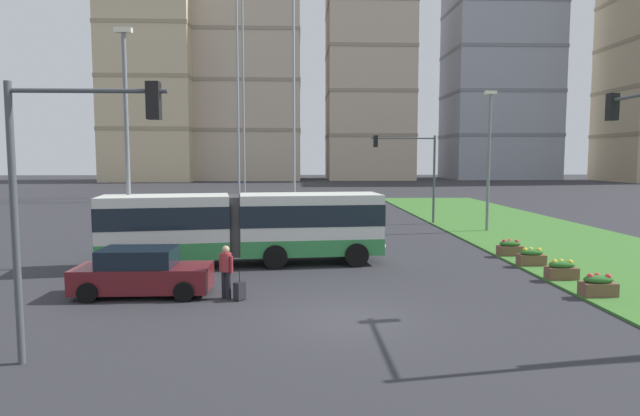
{
  "coord_description": "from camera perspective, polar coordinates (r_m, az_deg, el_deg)",
  "views": [
    {
      "loc": [
        -1.35,
        -14.91,
        4.56
      ],
      "look_at": [
        -0.33,
        10.43,
        2.2
      ],
      "focal_mm": 30.42,
      "sensor_mm": 36.0,
      "label": 1
    }
  ],
  "objects": [
    {
      "name": "ground_plane",
      "position": [
        15.65,
        2.8,
        -11.62
      ],
      "size": [
        260.0,
        260.0,
        0.0
      ],
      "primitive_type": "plane",
      "color": "#2D2D33"
    },
    {
      "name": "grass_median",
      "position": [
        28.99,
        27.0,
        -4.24
      ],
      "size": [
        10.0,
        70.0,
        0.08
      ],
      "primitive_type": "cube",
      "color": "#3D752D",
      "rests_on": "ground_plane"
    },
    {
      "name": "articulated_bus",
      "position": [
        23.29,
        -7.96,
        -1.9
      ],
      "size": [
        12.05,
        4.03,
        3.0
      ],
      "color": "silver",
      "rests_on": "ground"
    },
    {
      "name": "car_maroon_sedan",
      "position": [
        19.03,
        -18.2,
        -6.49
      ],
      "size": [
        4.41,
        2.04,
        1.58
      ],
      "color": "maroon",
      "rests_on": "ground"
    },
    {
      "name": "car_white_van",
      "position": [
        33.73,
        -10.27,
        -1.25
      ],
      "size": [
        4.48,
        2.2,
        1.58
      ],
      "color": "silver",
      "rests_on": "ground"
    },
    {
      "name": "pedestrian_crossing",
      "position": [
        17.84,
        -9.86,
        -6.26
      ],
      "size": [
        0.49,
        0.39,
        1.74
      ],
      "color": "black",
      "rests_on": "ground"
    },
    {
      "name": "rolling_suitcase",
      "position": [
        17.74,
        -8.45,
        -8.58
      ],
      "size": [
        0.41,
        0.43,
        0.97
      ],
      "color": "#232328",
      "rests_on": "ground"
    },
    {
      "name": "flower_planter_0",
      "position": [
        19.94,
        27.22,
        -7.24
      ],
      "size": [
        1.1,
        0.56,
        0.74
      ],
      "color": "brown",
      "rests_on": "grass_median"
    },
    {
      "name": "flower_planter_1",
      "position": [
        22.06,
        24.07,
        -5.95
      ],
      "size": [
        1.1,
        0.56,
        0.74
      ],
      "color": "brown",
      "rests_on": "grass_median"
    },
    {
      "name": "flower_planter_2",
      "position": [
        24.39,
        21.35,
        -4.81
      ],
      "size": [
        1.1,
        0.56,
        0.74
      ],
      "color": "brown",
      "rests_on": "grass_median"
    },
    {
      "name": "flower_planter_3",
      "position": [
        26.48,
        19.36,
        -3.97
      ],
      "size": [
        1.1,
        0.56,
        0.74
      ],
      "color": "brown",
      "rests_on": "grass_median"
    },
    {
      "name": "traffic_light_near_left",
      "position": [
        12.95,
        -25.44,
        3.26
      ],
      "size": [
        3.43,
        0.28,
        6.18
      ],
      "color": "#474C51",
      "rests_on": "ground"
    },
    {
      "name": "traffic_light_far_right",
      "position": [
        37.74,
        9.79,
        4.71
      ],
      "size": [
        4.44,
        0.28,
        6.08
      ],
      "color": "#474C51",
      "rests_on": "ground"
    },
    {
      "name": "streetlight_left",
      "position": [
        24.16,
        -19.66,
        6.96
      ],
      "size": [
        0.7,
        0.28,
        9.87
      ],
      "color": "slate",
      "rests_on": "ground"
    },
    {
      "name": "streetlight_median",
      "position": [
        34.77,
        17.34,
        5.36
      ],
      "size": [
        0.7,
        0.28,
        8.59
      ],
      "color": "slate",
      "rests_on": "ground"
    },
    {
      "name": "apartment_tower_west",
      "position": [
        114.98,
        -17.28,
        14.83
      ],
      "size": [
        17.25,
        16.67,
        48.04
      ],
      "color": "beige",
      "rests_on": "ground"
    },
    {
      "name": "apartment_tower_westcentre",
      "position": [
        115.64,
        -7.57,
        14.99
      ],
      "size": [
        21.36,
        14.96,
        48.14
      ],
      "color": "#C6B299",
      "rests_on": "ground"
    },
    {
      "name": "apartment_tower_centre",
      "position": [
        118.31,
        5.15,
        15.79
      ],
      "size": [
        17.56,
        17.19,
        52.21
      ],
      "color": "#C6B299",
      "rests_on": "ground"
    },
    {
      "name": "apartment_tower_eastcentre",
      "position": [
        127.14,
        18.42,
        15.08
      ],
      "size": [
        22.02,
        16.79,
        53.41
      ],
      "color": "#9EA3AD",
      "rests_on": "ground"
    },
    {
      "name": "transmission_pylon",
      "position": [
        64.05,
        -5.62,
        18.42
      ],
      "size": [
        9.0,
        6.24,
        35.32
      ],
      "color": "gray",
      "rests_on": "ground"
    }
  ]
}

